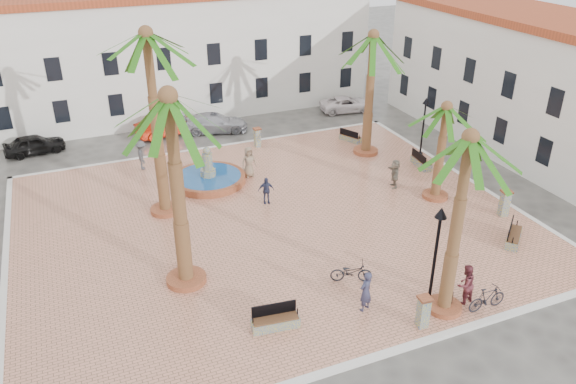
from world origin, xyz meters
name	(u,v)px	position (x,y,z in m)	size (l,w,h in m)	color
ground	(271,222)	(0.00, 0.00, 0.00)	(120.00, 120.00, 0.00)	#56544F
plaza	(271,221)	(0.00, 0.00, 0.07)	(26.00, 22.00, 0.15)	tan
kerb_n	(214,147)	(0.00, 11.00, 0.08)	(26.30, 0.30, 0.16)	silver
kerb_s	(376,357)	(0.00, -11.00, 0.08)	(26.30, 0.30, 0.16)	silver
kerb_e	(468,180)	(13.00, 0.00, 0.08)	(0.30, 22.30, 0.16)	silver
kerb_w	(5,276)	(-13.00, 0.00, 0.08)	(0.30, 22.30, 0.16)	silver
building_north	(179,52)	(0.00, 19.99, 4.77)	(30.40, 7.40, 9.50)	white
building_east	(545,88)	(19.99, 2.00, 4.52)	(7.40, 26.40, 9.00)	white
fountain	(209,177)	(-1.84, 5.67, 0.46)	(4.45, 4.45, 2.30)	#A65331
palm_nw	(148,54)	(-5.00, 3.03, 8.79)	(5.34, 5.34, 9.98)	#A65331
palm_sw	(170,120)	(-5.46, -3.72, 7.76)	(5.75, 5.75, 8.96)	#A65331
palm_s	(467,158)	(3.96, -9.72, 6.98)	(4.78, 4.78, 7.98)	#A65331
palm_e	(445,120)	(9.65, -1.22, 4.84)	(4.71, 4.71, 5.75)	#A65331
palm_ne	(373,50)	(9.21, 6.00, 7.11)	(5.38, 5.38, 8.23)	#A65331
bench_s	(275,322)	(-2.92, -8.09, 0.44)	(1.97, 0.81, 1.01)	gray
bench_se	(513,237)	(10.34, -6.74, 0.44)	(1.85, 1.72, 1.02)	gray
bench_e	(421,162)	(11.36, 2.67, 0.43)	(0.76, 1.91, 0.98)	gray
bench_ne	(350,138)	(9.24, 8.27, 0.40)	(1.18, 1.70, 0.87)	gray
lamppost_s	(437,239)	(3.70, -9.05, 3.22)	(0.49, 0.49, 4.53)	black
lamppost_e	(424,117)	(12.40, 4.26, 2.84)	(0.43, 0.43, 3.97)	black
bollard_se	(423,311)	(2.50, -10.26, 0.88)	(0.54, 0.54, 1.41)	gray
bollard_n	(257,137)	(2.81, 9.85, 0.85)	(0.52, 0.52, 1.35)	gray
bollard_e	(505,203)	(11.75, -4.41, 0.92)	(0.62, 0.62, 1.49)	gray
litter_bin	(448,299)	(4.20, -9.63, 0.51)	(0.37, 0.37, 0.73)	black
cyclist_a	(366,291)	(0.90, -8.48, 1.07)	(0.67, 0.44, 1.85)	#2D2E48
bicycle_a	(351,272)	(1.32, -6.52, 0.64)	(0.65, 1.86, 0.98)	black
cyclist_b	(465,284)	(4.99, -9.64, 1.06)	(0.88, 0.69, 1.82)	maroon
bicycle_b	(487,298)	(5.56, -10.40, 0.70)	(0.51, 1.82, 1.09)	black
pedestrian_fountain_a	(249,162)	(0.70, 5.52, 1.11)	(0.94, 0.61, 1.93)	#846B53
pedestrian_fountain_b	(266,190)	(0.45, 1.87, 0.93)	(0.91, 0.38, 1.55)	#2B314F
pedestrian_north	(142,155)	(-5.16, 9.17, 1.09)	(1.21, 0.70, 1.87)	#444448
pedestrian_east	(395,174)	(8.17, 0.82, 1.02)	(1.61, 0.51, 1.74)	#746A5A
car_black	(34,144)	(-11.45, 14.86, 0.67)	(1.58, 3.93, 1.34)	black
car_red	(167,126)	(-2.41, 14.75, 0.76)	(1.60, 4.59, 1.51)	#911806
car_silver	(215,123)	(0.98, 14.12, 0.70)	(1.97, 4.85, 1.41)	#ADAEB6
car_white	(347,104)	(12.26, 14.48, 0.61)	(2.03, 4.39, 1.22)	white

